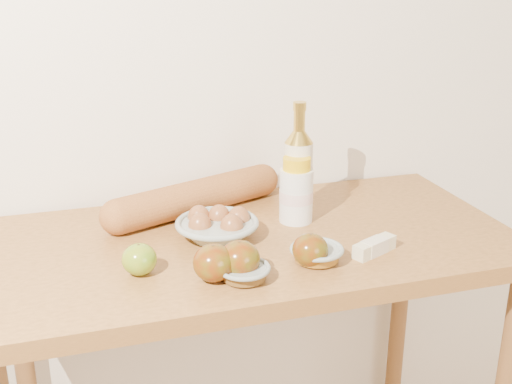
{
  "coord_description": "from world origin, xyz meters",
  "views": [
    {
      "loc": [
        -0.38,
        -0.11,
        1.5
      ],
      "look_at": [
        0.0,
        1.15,
        1.02
      ],
      "focal_mm": 45.0,
      "sensor_mm": 36.0,
      "label": 1
    }
  ],
  "objects_px": {
    "cream_bottle": "(296,192)",
    "bourbon_bottle": "(298,171)",
    "egg_bowl": "(217,226)",
    "baguette": "(195,197)",
    "table": "(252,285)"
  },
  "relations": [
    {
      "from": "egg_bowl",
      "to": "baguette",
      "type": "height_order",
      "value": "baguette"
    },
    {
      "from": "cream_bottle",
      "to": "egg_bowl",
      "type": "relative_size",
      "value": 0.65
    },
    {
      "from": "cream_bottle",
      "to": "bourbon_bottle",
      "type": "bearing_deg",
      "value": 63.41
    },
    {
      "from": "bourbon_bottle",
      "to": "egg_bowl",
      "type": "relative_size",
      "value": 1.15
    },
    {
      "from": "cream_bottle",
      "to": "egg_bowl",
      "type": "height_order",
      "value": "cream_bottle"
    },
    {
      "from": "bourbon_bottle",
      "to": "egg_bowl",
      "type": "xyz_separation_m",
      "value": [
        -0.22,
        -0.07,
        -0.09
      ]
    },
    {
      "from": "table",
      "to": "cream_bottle",
      "type": "xyz_separation_m",
      "value": [
        0.13,
        0.06,
        0.2
      ]
    },
    {
      "from": "bourbon_bottle",
      "to": "cream_bottle",
      "type": "xyz_separation_m",
      "value": [
        -0.02,
        -0.03,
        -0.04
      ]
    },
    {
      "from": "baguette",
      "to": "bourbon_bottle",
      "type": "bearing_deg",
      "value": -41.68
    },
    {
      "from": "table",
      "to": "bourbon_bottle",
      "type": "xyz_separation_m",
      "value": [
        0.14,
        0.09,
        0.24
      ]
    },
    {
      "from": "cream_bottle",
      "to": "baguette",
      "type": "xyz_separation_m",
      "value": [
        -0.22,
        0.12,
        -0.03
      ]
    },
    {
      "from": "table",
      "to": "bourbon_bottle",
      "type": "height_order",
      "value": "bourbon_bottle"
    },
    {
      "from": "table",
      "to": "egg_bowl",
      "type": "bearing_deg",
      "value": 164.47
    },
    {
      "from": "table",
      "to": "baguette",
      "type": "height_order",
      "value": "baguette"
    },
    {
      "from": "table",
      "to": "cream_bottle",
      "type": "relative_size",
      "value": 7.49
    }
  ]
}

